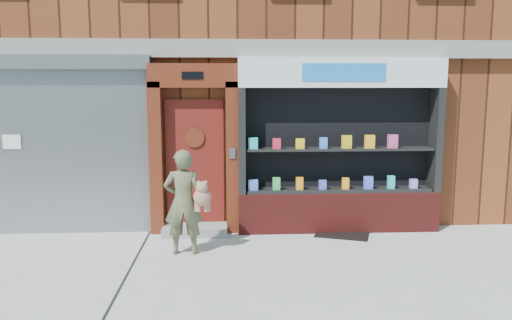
{
  "coord_description": "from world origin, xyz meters",
  "views": [
    {
      "loc": [
        -0.16,
        -6.65,
        2.53
      ],
      "look_at": [
        0.26,
        1.0,
        1.39
      ],
      "focal_mm": 35.0,
      "sensor_mm": 36.0,
      "label": 1
    }
  ],
  "objects": [
    {
      "name": "building",
      "position": [
        -0.0,
        5.99,
        4.0
      ],
      "size": [
        12.0,
        8.16,
        8.0
      ],
      "color": "#552513",
      "rests_on": "ground"
    },
    {
      "name": "red_door_bay",
      "position": [
        -0.75,
        1.86,
        1.46
      ],
      "size": [
        1.52,
        0.58,
        2.9
      ],
      "color": "#4B1A0C",
      "rests_on": "ground"
    },
    {
      "name": "doormat",
      "position": [
        1.78,
        1.55,
        0.01
      ],
      "size": [
        1.04,
        0.88,
        0.02
      ],
      "primitive_type": "cube",
      "rotation": [
        0.0,
        0.0,
        -0.34
      ],
      "color": "black",
      "rests_on": "ground"
    },
    {
      "name": "shutter_bay",
      "position": [
        -3.0,
        1.93,
        1.72
      ],
      "size": [
        3.1,
        0.3,
        3.04
      ],
      "color": "gray",
      "rests_on": "ground"
    },
    {
      "name": "ground",
      "position": [
        0.0,
        0.0,
        0.0
      ],
      "size": [
        80.0,
        80.0,
        0.0
      ],
      "primitive_type": "plane",
      "color": "#9E9E99",
      "rests_on": "ground"
    },
    {
      "name": "pharmacy_bay",
      "position": [
        1.75,
        1.81,
        1.37
      ],
      "size": [
        3.5,
        0.41,
        3.0
      ],
      "color": "maroon",
      "rests_on": "ground"
    },
    {
      "name": "woman",
      "position": [
        -0.83,
        0.72,
        0.81
      ],
      "size": [
        0.72,
        0.4,
        1.6
      ],
      "color": "#54583A",
      "rests_on": "ground"
    }
  ]
}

